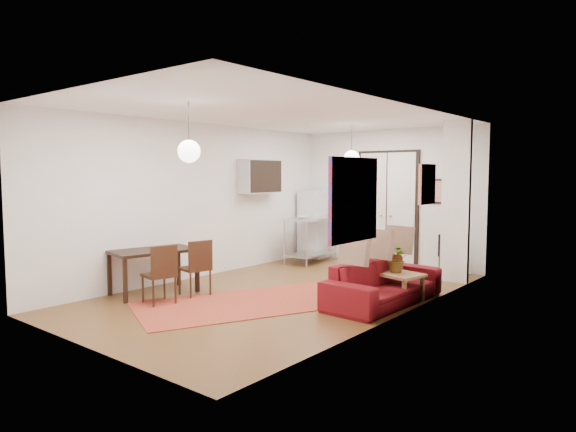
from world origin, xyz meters
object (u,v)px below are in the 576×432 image
Objects in this scene: sofa at (384,282)px; kitchen_counter at (311,233)px; black_side_chair at (451,251)px; dining_table at (153,254)px; dining_chair_near at (199,262)px; coffee_table at (391,275)px; fridge at (313,224)px; dining_chair_far at (164,269)px.

kitchen_counter reaches higher than sofa.
black_side_chair is (-0.09, 2.84, 0.14)m from sofa.
dining_table is 1.60× the size of dining_chair_near.
coffee_table is at bearing 10.30° from sofa.
coffee_table is at bearing -44.46° from fridge.
dining_chair_near reaches higher than coffee_table.
dining_chair_far is at bearing -137.24° from coffee_table.
dining_table is (-0.21, -4.00, -0.01)m from kitchen_counter.
fridge is at bearing 117.22° from kitchen_counter.
dining_chair_near is 1.00× the size of dining_chair_far.
fridge reaches higher than dining_chair_far.
fridge is 1.09× the size of dining_table.
sofa is 3.71m from dining_table.
black_side_chair is at bearing 164.46° from dining_chair_far.
coffee_table is at bearing 33.74° from dining_table.
dining_chair_near is (0.39, -3.56, -0.13)m from kitchen_counter.
coffee_table is 1.34× the size of black_side_chair.
kitchen_counter is at bearing -66.46° from fridge.
dining_chair_near is (-2.58, -1.68, 0.15)m from coffee_table.
kitchen_counter is 1.68× the size of black_side_chair.
dining_table is at bearing -101.70° from dining_chair_far.
fridge is at bearing 52.38° from sofa.
kitchen_counter is 2.99m from black_side_chair.
fridge is 1.96× the size of black_side_chair.
kitchen_counter is (-2.96, 1.88, 0.28)m from coffee_table.
coffee_table is 1.18× the size of dining_chair_far.
dining_chair_near reaches higher than black_side_chair.
dining_chair_far is (0.39, -4.26, -0.13)m from kitchen_counter.
dining_table is at bearing 121.06° from sofa.
dining_chair_far reaches higher than black_side_chair.
fridge is 4.57m from dining_table.
coffee_table is 2.52m from black_side_chair.
black_side_chair is (2.92, 0.64, -0.19)m from kitchen_counter.
black_side_chair is (-0.05, 2.52, 0.09)m from coffee_table.
sofa is 1.64× the size of kitchen_counter.
kitchen_counter reaches higher than dining_chair_near.
coffee_table is at bearing -36.74° from kitchen_counter.
fridge is at bearing 91.65° from dining_table.
sofa is 2.84m from black_side_chair.
coffee_table is 4.13m from fridge.
dining_chair_far is at bearing -89.15° from kitchen_counter.
kitchen_counter is at bearing 86.94° from dining_table.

